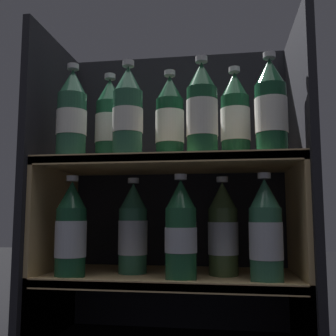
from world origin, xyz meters
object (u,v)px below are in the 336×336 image
Objects in this scene: bottle_upper_back_1 at (169,121)px; bottle_lower_back_1 at (223,231)px; bottle_upper_front_0 at (72,116)px; bottle_upper_front_1 at (128,114)px; bottle_upper_front_3 at (271,109)px; bottle_lower_front_0 at (71,232)px; bottle_lower_front_1 at (181,232)px; bottle_upper_front_2 at (202,112)px; bottle_lower_back_0 at (133,231)px; bottle_lower_front_2 at (266,233)px; bottle_upper_back_0 at (109,123)px; bottle_upper_back_2 at (235,119)px.

bottle_upper_back_1 is 1.00× the size of bottle_lower_back_1.
bottle_upper_front_0 is 0.15m from bottle_upper_front_1.
bottle_upper_front_0 is 0.51m from bottle_lower_back_1.
bottle_upper_back_1 is at bearing 161.84° from bottle_upper_front_3.
bottle_upper_front_1 is at bearing -0.00° from bottle_lower_front_0.
bottle_lower_front_1 is (0.28, -0.00, 0.00)m from bottle_lower_front_0.
bottle_lower_front_1 is (-0.06, -0.00, -0.30)m from bottle_upper_front_2.
bottle_lower_front_1 and bottle_lower_back_0 have the same top height.
bottle_lower_front_2 is 0.13m from bottle_lower_back_1.
bottle_lower_front_1 is (0.29, -0.00, -0.30)m from bottle_upper_front_0.
bottle_upper_front_3 is at bearing -18.16° from bottle_upper_back_1.
bottle_lower_back_0 is at bearing 30.36° from bottle_upper_front_0.
bottle_lower_front_1 is at bearing -139.38° from bottle_lower_back_1.
bottle_upper_back_0 reaches higher than bottle_lower_back_1.
bottle_lower_front_2 is (0.34, 0.00, -0.30)m from bottle_upper_front_1.
bottle_upper_back_1 is 1.00× the size of bottle_lower_front_1.
bottle_upper_front_0 is 1.00× the size of bottle_upper_back_0.
bottle_upper_back_2 is (-0.08, 0.09, -0.00)m from bottle_upper_front_3.
bottle_upper_back_2 is at bearing 126.18° from bottle_lower_front_2.
bottle_lower_front_0 is 0.49m from bottle_lower_front_2.
bottle_upper_back_1 is 1.00× the size of bottle_lower_front_0.
bottle_upper_front_1 and bottle_upper_back_1 have the same top height.
bottle_lower_front_1 is at bearing -0.00° from bottle_upper_front_0.
bottle_upper_front_3 is at bearing 0.00° from bottle_lower_front_1.
bottle_upper_front_2 and bottle_upper_back_1 have the same top height.
bottle_lower_front_1 is (0.14, 0.00, -0.30)m from bottle_upper_front_1.
bottle_upper_front_3 is 0.12m from bottle_upper_back_2.
bottle_upper_back_0 is 0.17m from bottle_upper_back_1.
bottle_upper_front_0 is 0.35m from bottle_upper_front_2.
bottle_upper_back_2 is 0.32m from bottle_lower_front_2.
bottle_upper_front_1 reaches higher than bottle_lower_back_1.
bottle_upper_front_0 is 1.00× the size of bottle_lower_back_1.
bottle_upper_back_2 is 1.00× the size of bottle_lower_front_1.
bottle_upper_back_0 is at bearing 168.21° from bottle_lower_front_2.
bottle_upper_front_2 is 0.28m from bottle_upper_back_0.
bottle_upper_back_2 is at bearing 45.82° from bottle_upper_front_2.
bottle_upper_front_0 is at bearing -180.00° from bottle_lower_front_2.
bottle_upper_front_1 is at bearing -180.00° from bottle_upper_front_2.
bottle_lower_front_0 is 0.28m from bottle_lower_front_1.
bottle_lower_back_1 is at bearing 12.75° from bottle_lower_front_0.
bottle_upper_front_0 is 0.35m from bottle_lower_back_0.
bottle_upper_front_3 and bottle_upper_back_1 have the same top height.
bottle_upper_front_2 is at bearing 0.00° from bottle_lower_front_1.
bottle_upper_back_0 reaches higher than bottle_lower_front_2.
bottle_lower_front_0 is (-0.24, -0.09, -0.30)m from bottle_upper_back_1.
bottle_lower_front_2 is (0.25, -0.09, -0.30)m from bottle_upper_back_1.
bottle_upper_front_1 is 1.00× the size of bottle_lower_front_0.
bottle_upper_front_3 is at bearing -11.25° from bottle_upper_back_0.
bottle_upper_front_0 is 0.30m from bottle_lower_front_0.
bottle_lower_back_0 and bottle_lower_back_1 have the same top height.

